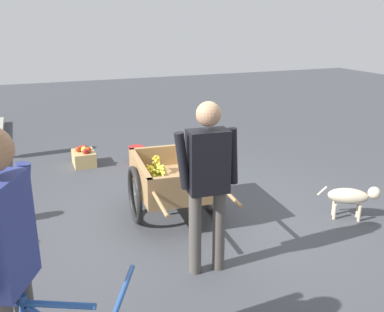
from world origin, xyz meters
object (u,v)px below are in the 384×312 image
plastic_bucket (137,155)px  mixed_fruit_crate (84,157)px  cyclist_person (5,254)px  vendor_person (208,175)px  dog (352,196)px  fruit_cart (173,181)px

plastic_bucket → mixed_fruit_crate: 0.81m
cyclist_person → mixed_fruit_crate: bearing=-12.5°
vendor_person → dog: vendor_person is taller
vendor_person → plastic_bucket: size_ratio=5.38×
dog → mixed_fruit_crate: 3.92m
cyclist_person → dog: bearing=-69.7°
vendor_person → mixed_fruit_crate: (3.35, 0.59, -0.78)m
fruit_cart → cyclist_person: size_ratio=1.01×
plastic_bucket → dog: bearing=-147.5°
fruit_cart → plastic_bucket: bearing=-2.5°
fruit_cart → mixed_fruit_crate: 2.33m
fruit_cart → plastic_bucket: 1.98m
fruit_cart → dog: (-0.79, -1.83, -0.17)m
plastic_bucket → mixed_fruit_crate: size_ratio=0.65×
plastic_bucket → fruit_cart: bearing=177.5°
cyclist_person → mixed_fruit_crate: 4.48m
dog → cyclist_person: bearing=110.3°
fruit_cart → plastic_bucket: fruit_cart is taller
dog → plastic_bucket: 3.26m
cyclist_person → dog: cyclist_person is taller
cyclist_person → dog: 3.77m
vendor_person → mixed_fruit_crate: vendor_person is taller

